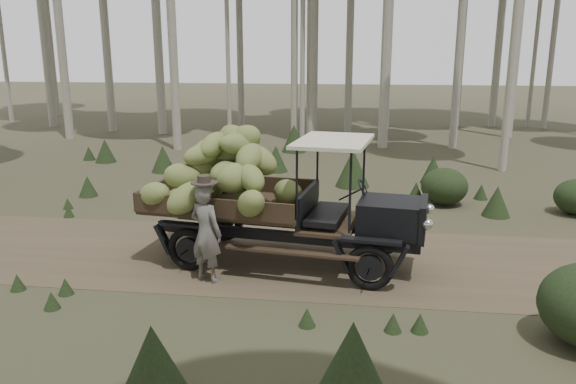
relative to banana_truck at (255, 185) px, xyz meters
name	(u,v)px	position (x,y,z in m)	size (l,w,h in m)	color
ground	(243,256)	(-0.33, 0.25, -1.58)	(120.00, 120.00, 0.00)	#473D2B
dirt_track	(243,256)	(-0.33, 0.25, -1.57)	(70.00, 4.00, 0.01)	brown
banana_truck	(255,185)	(0.00, 0.00, 0.00)	(5.72, 2.93, 2.80)	black
farmer	(206,232)	(-0.71, -1.04, -0.65)	(0.78, 0.67, 1.97)	#605D58
undergrowth	(228,268)	(-0.16, -1.71, -1.04)	(19.32, 23.05, 1.24)	#233319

